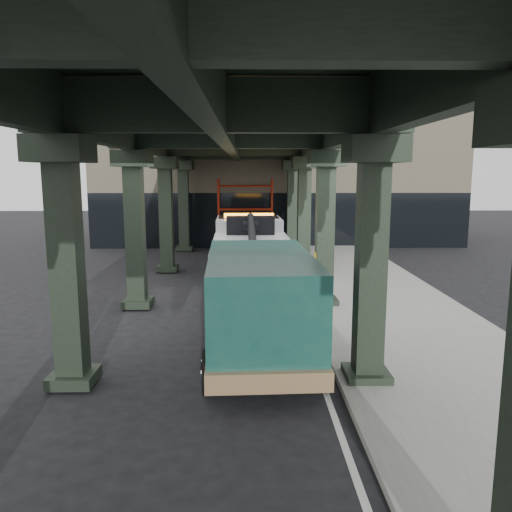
{
  "coord_description": "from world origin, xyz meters",
  "views": [
    {
      "loc": [
        0.17,
        -13.7,
        4.29
      ],
      "look_at": [
        0.41,
        1.95,
        1.7
      ],
      "focal_mm": 35.0,
      "sensor_mm": 36.0,
      "label": 1
    }
  ],
  "objects": [
    {
      "name": "viaduct",
      "position": [
        -0.4,
        2.0,
        5.46
      ],
      "size": [
        7.4,
        32.0,
        6.4
      ],
      "color": "black",
      "rests_on": "ground"
    },
    {
      "name": "towed_van",
      "position": [
        0.42,
        -2.4,
        1.35
      ],
      "size": [
        2.73,
        6.3,
        2.52
      ],
      "rotation": [
        0.0,
        0.0,
        0.04
      ],
      "color": "#13453C",
      "rests_on": "ground"
    },
    {
      "name": "scaffolding",
      "position": [
        0.0,
        14.64,
        2.11
      ],
      "size": [
        3.08,
        0.88,
        4.0
      ],
      "color": "red",
      "rests_on": "ground"
    },
    {
      "name": "tow_truck",
      "position": [
        0.25,
        3.56,
        1.43
      ],
      "size": [
        2.9,
        9.01,
        2.93
      ],
      "rotation": [
        0.0,
        0.0,
        0.03
      ],
      "color": "black",
      "rests_on": "ground"
    },
    {
      "name": "ground",
      "position": [
        0.0,
        0.0,
        0.0
      ],
      "size": [
        90.0,
        90.0,
        0.0
      ],
      "primitive_type": "plane",
      "color": "black",
      "rests_on": "ground"
    },
    {
      "name": "building",
      "position": [
        2.0,
        20.0,
        4.0
      ],
      "size": [
        22.0,
        10.0,
        8.0
      ],
      "primitive_type": "cube",
      "color": "#C6B793",
      "rests_on": "ground"
    },
    {
      "name": "sidewalk",
      "position": [
        4.5,
        2.0,
        0.07
      ],
      "size": [
        5.0,
        40.0,
        0.15
      ],
      "primitive_type": "cube",
      "color": "gray",
      "rests_on": "ground"
    },
    {
      "name": "lane_stripe",
      "position": [
        1.7,
        2.0,
        0.01
      ],
      "size": [
        0.12,
        38.0,
        0.01
      ],
      "primitive_type": "cube",
      "color": "silver",
      "rests_on": "ground"
    }
  ]
}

